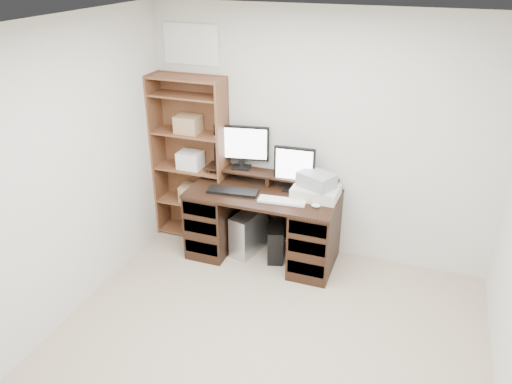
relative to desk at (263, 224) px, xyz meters
The scene contains 14 objects.
room 1.91m from the desk, 74.57° to the right, with size 3.54×4.04×2.54m.
desk is the anchor object (origin of this frame).
riser_shelf 0.50m from the desk, 90.00° to the left, with size 1.40×0.22×0.12m.
monitor_wide 0.84m from the desk, 142.18° to the left, with size 0.57×0.18×0.45m.
monitor_small 0.68m from the desk, 33.13° to the left, with size 0.41×0.16×0.45m.
speaker 0.86m from the desk, 157.54° to the left, with size 0.08×0.08×0.20m, color black.
keyboard_black 0.48m from the desk, 158.92° to the right, with size 0.50×0.17×0.03m, color black.
keyboard_white 0.46m from the desk, 30.07° to the right, with size 0.46×0.14×0.02m, color white.
mouse 0.70m from the desk, 13.13° to the right, with size 0.09×0.06×0.04m, color white.
printer 0.67m from the desk, ahead, with size 0.44×0.33×0.11m, color beige.
basket 0.75m from the desk, ahead, with size 0.33×0.24×0.14m, color #92979C.
tower_silver 0.24m from the desk, 165.02° to the left, with size 0.20×0.46×0.46m, color #B2B4B9.
tower_black 0.24m from the desk, 15.40° to the left, with size 0.26×0.40×0.37m.
bookshelf 1.06m from the desk, 166.63° to the left, with size 0.80×0.30×1.80m.
Camera 1 is at (1.01, -2.58, 2.93)m, focal length 35.00 mm.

